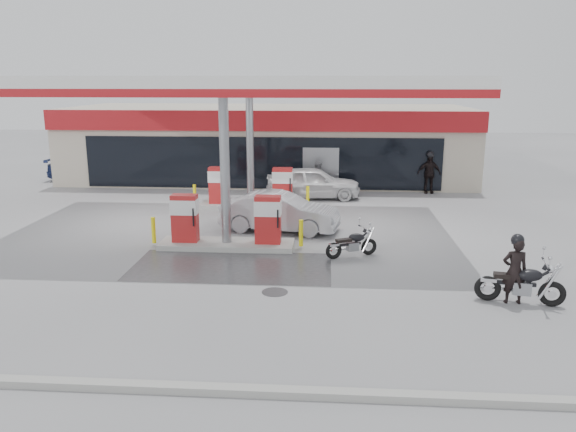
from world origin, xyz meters
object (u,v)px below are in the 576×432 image
at_px(parked_motorcycle, 352,245).
at_px(parked_car_left, 87,170).
at_px(pump_island_near, 226,227).
at_px(pump_island_far, 251,192).
at_px(main_motorcycle, 522,285).
at_px(attendant, 319,179).
at_px(biker_main, 515,271).
at_px(biker_walking, 429,174).
at_px(sedan_white, 313,182).
at_px(hatchback_silver, 280,212).

distance_m(parked_motorcycle, parked_car_left, 19.09).
bearing_deg(pump_island_near, pump_island_far, 90.00).
xyz_separation_m(main_motorcycle, parked_car_left, (-18.25, 16.32, 0.12)).
bearing_deg(parked_car_left, attendant, -98.22).
bearing_deg(attendant, parked_car_left, 92.47).
bearing_deg(biker_main, parked_motorcycle, -42.84).
distance_m(attendant, biker_walking, 5.51).
distance_m(biker_main, sedan_white, 13.60).
relative_size(attendant, biker_walking, 0.84).
bearing_deg(biker_walking, pump_island_far, -158.85).
distance_m(pump_island_far, hatchback_silver, 4.13).
xyz_separation_m(parked_motorcycle, attendant, (-1.25, 9.58, 0.42)).
xyz_separation_m(main_motorcycle, parked_motorcycle, (-4.08, 3.54, -0.09)).
height_order(attendant, biker_walking, biker_walking).
bearing_deg(attendant, biker_main, -142.21).
relative_size(biker_main, biker_walking, 0.87).
xyz_separation_m(parked_motorcycle, sedan_white, (-1.50, 8.98, 0.35)).
bearing_deg(parked_motorcycle, pump_island_far, 96.95).
bearing_deg(biker_main, main_motorcycle, 169.92).
height_order(pump_island_near, main_motorcycle, pump_island_near).
xyz_separation_m(hatchback_silver, biker_walking, (6.73, 7.60, 0.26)).
relative_size(pump_island_near, biker_main, 3.02).
bearing_deg(main_motorcycle, sedan_white, 124.60).
distance_m(main_motorcycle, hatchback_silver, 9.31).
relative_size(sedan_white, parked_car_left, 1.04).
relative_size(sedan_white, attendant, 2.68).
xyz_separation_m(parked_motorcycle, parked_car_left, (-14.17, 12.78, 0.21)).
height_order(biker_main, sedan_white, biker_main).
bearing_deg(pump_island_near, hatchback_silver, 53.85).
height_order(pump_island_far, biker_walking, biker_walking).
xyz_separation_m(biker_main, parked_motorcycle, (-3.88, 3.51, -0.44)).
distance_m(sedan_white, hatchback_silver, 6.09).
xyz_separation_m(pump_island_far, parked_motorcycle, (4.17, -6.78, -0.30)).
bearing_deg(parked_motorcycle, main_motorcycle, -65.66).
bearing_deg(parked_car_left, main_motorcycle, -126.13).
bearing_deg(pump_island_far, parked_car_left, 149.04).
height_order(parked_motorcycle, biker_walking, biker_walking).
distance_m(attendant, parked_car_left, 13.31).
bearing_deg(pump_island_near, biker_walking, 49.61).
bearing_deg(sedan_white, pump_island_far, 125.41).
relative_size(pump_island_far, biker_walking, 2.62).
distance_m(pump_island_far, parked_motorcycle, 7.97).
distance_m(pump_island_near, pump_island_far, 6.00).
height_order(pump_island_near, parked_car_left, pump_island_near).
bearing_deg(hatchback_silver, biker_main, -125.88).
bearing_deg(pump_island_far, biker_walking, 24.50).
xyz_separation_m(pump_island_far, parked_car_left, (-10.00, 6.00, -0.09)).
relative_size(pump_island_far, biker_main, 3.02).
relative_size(attendant, parked_car_left, 0.39).
xyz_separation_m(biker_main, sedan_white, (-5.39, 12.49, -0.10)).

